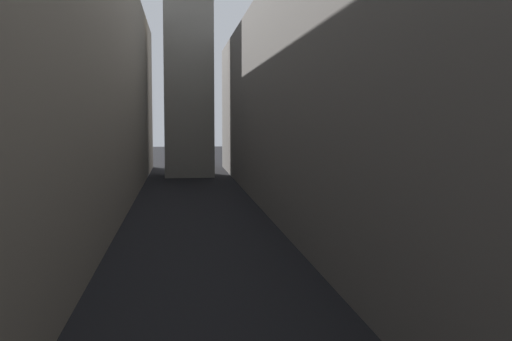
# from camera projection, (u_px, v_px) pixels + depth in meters

# --- Properties ---
(ground_plane) EXTENTS (264.00, 264.00, 0.00)m
(ground_plane) POSITION_uv_depth(u_px,v_px,m) (199.00, 227.00, 43.71)
(ground_plane) COLOR black
(building_block_left) EXTENTS (13.76, 108.00, 20.94)m
(building_block_left) POSITION_uv_depth(u_px,v_px,m) (19.00, 77.00, 43.33)
(building_block_left) COLOR gray
(building_block_left) RESTS_ON ground
(building_block_right) EXTENTS (12.66, 108.00, 18.35)m
(building_block_right) POSITION_uv_depth(u_px,v_px,m) (356.00, 98.00, 46.38)
(building_block_right) COLOR slate
(building_block_right) RESTS_ON ground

